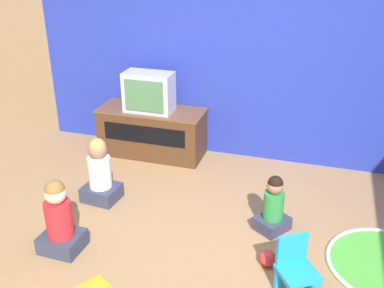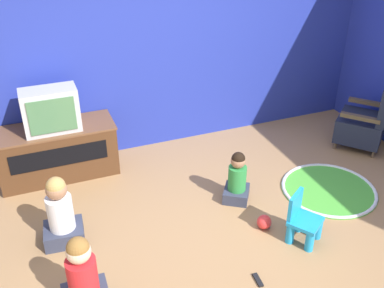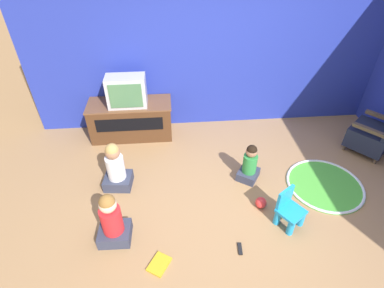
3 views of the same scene
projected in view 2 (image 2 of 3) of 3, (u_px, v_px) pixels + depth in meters
ground_plane at (235, 237)px, 4.37m from camera, size 30.00×30.00×0.00m
wall_back at (155, 35)px, 5.35m from camera, size 5.84×0.12×2.87m
tv_cabinet at (57, 151)px, 5.19m from camera, size 1.34×0.55×0.62m
television at (51, 110)px, 4.87m from camera, size 0.60×0.32×0.49m
black_armchair at (365, 122)px, 5.76m from camera, size 0.81×0.80×0.90m
yellow_kid_chair at (303, 223)px, 4.26m from camera, size 0.39×0.39×0.50m
play_mat at (329, 189)px, 5.05m from camera, size 1.06×1.06×0.04m
child_watching_left at (237, 179)px, 4.79m from camera, size 0.38×0.39×0.58m
child_watching_center at (61, 214)px, 4.18m from camera, size 0.40×0.36×0.72m
child_watching_right at (83, 279)px, 3.50m from camera, size 0.37×0.33×0.71m
toy_ball at (264, 222)px, 4.46m from camera, size 0.15×0.15×0.15m
remote_control at (258, 280)px, 3.88m from camera, size 0.06×0.15×0.02m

